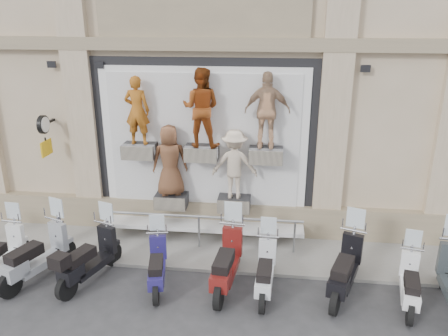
{
  "coord_description": "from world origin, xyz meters",
  "views": [
    {
      "loc": [
        1.72,
        -7.38,
        5.49
      ],
      "look_at": [
        0.62,
        1.9,
        2.2
      ],
      "focal_mm": 35.0,
      "sensor_mm": 36.0,
      "label": 1
    }
  ],
  "objects_px": {
    "guard_rail": "(199,233)",
    "scooter_e": "(157,257)",
    "scooter_h": "(346,258)",
    "scooter_i": "(411,274)",
    "scooter_d": "(88,248)",
    "scooter_f": "(227,252)",
    "clock_sign_bracket": "(44,130)",
    "scooter_c": "(36,245)",
    "scooter_g": "(266,262)"
  },
  "relations": [
    {
      "from": "guard_rail",
      "to": "scooter_h",
      "type": "bearing_deg",
      "value": -23.39
    },
    {
      "from": "scooter_e",
      "to": "scooter_h",
      "type": "height_order",
      "value": "scooter_h"
    },
    {
      "from": "clock_sign_bracket",
      "to": "scooter_e",
      "type": "distance_m",
      "value": 4.41
    },
    {
      "from": "guard_rail",
      "to": "scooter_i",
      "type": "height_order",
      "value": "scooter_i"
    },
    {
      "from": "scooter_e",
      "to": "clock_sign_bracket",
      "type": "bearing_deg",
      "value": 136.06
    },
    {
      "from": "guard_rail",
      "to": "scooter_h",
      "type": "height_order",
      "value": "scooter_h"
    },
    {
      "from": "scooter_c",
      "to": "scooter_f",
      "type": "distance_m",
      "value": 4.11
    },
    {
      "from": "scooter_h",
      "to": "scooter_d",
      "type": "bearing_deg",
      "value": -158.03
    },
    {
      "from": "scooter_h",
      "to": "scooter_e",
      "type": "bearing_deg",
      "value": -157.19
    },
    {
      "from": "scooter_h",
      "to": "scooter_i",
      "type": "bearing_deg",
      "value": 9.47
    },
    {
      "from": "scooter_i",
      "to": "scooter_f",
      "type": "bearing_deg",
      "value": -170.78
    },
    {
      "from": "scooter_h",
      "to": "clock_sign_bracket",
      "type": "bearing_deg",
      "value": -174.64
    },
    {
      "from": "scooter_f",
      "to": "scooter_h",
      "type": "distance_m",
      "value": 2.43
    },
    {
      "from": "scooter_f",
      "to": "scooter_h",
      "type": "bearing_deg",
      "value": 6.58
    },
    {
      "from": "scooter_h",
      "to": "scooter_i",
      "type": "distance_m",
      "value": 1.26
    },
    {
      "from": "scooter_d",
      "to": "scooter_h",
      "type": "bearing_deg",
      "value": 20.44
    },
    {
      "from": "scooter_f",
      "to": "scooter_g",
      "type": "distance_m",
      "value": 0.83
    },
    {
      "from": "scooter_d",
      "to": "scooter_e",
      "type": "relative_size",
      "value": 1.14
    },
    {
      "from": "guard_rail",
      "to": "scooter_c",
      "type": "bearing_deg",
      "value": -153.22
    },
    {
      "from": "guard_rail",
      "to": "clock_sign_bracket",
      "type": "distance_m",
      "value": 4.57
    },
    {
      "from": "scooter_c",
      "to": "scooter_f",
      "type": "height_order",
      "value": "scooter_f"
    },
    {
      "from": "scooter_f",
      "to": "scooter_g",
      "type": "height_order",
      "value": "scooter_f"
    },
    {
      "from": "scooter_g",
      "to": "scooter_h",
      "type": "xyz_separation_m",
      "value": [
        1.62,
        0.16,
        0.11
      ]
    },
    {
      "from": "scooter_g",
      "to": "scooter_i",
      "type": "relative_size",
      "value": 1.05
    },
    {
      "from": "scooter_e",
      "to": "scooter_i",
      "type": "xyz_separation_m",
      "value": [
        5.12,
        -0.04,
        -0.01
      ]
    },
    {
      "from": "clock_sign_bracket",
      "to": "scooter_g",
      "type": "distance_m",
      "value": 6.27
    },
    {
      "from": "scooter_g",
      "to": "scooter_c",
      "type": "bearing_deg",
      "value": -176.39
    },
    {
      "from": "scooter_f",
      "to": "scooter_g",
      "type": "xyz_separation_m",
      "value": [
        0.81,
        -0.12,
        -0.11
      ]
    },
    {
      "from": "scooter_g",
      "to": "clock_sign_bracket",
      "type": "bearing_deg",
      "value": 162.59
    },
    {
      "from": "scooter_c",
      "to": "scooter_d",
      "type": "relative_size",
      "value": 1.04
    },
    {
      "from": "scooter_h",
      "to": "scooter_i",
      "type": "xyz_separation_m",
      "value": [
        1.23,
        -0.23,
        -0.14
      ]
    },
    {
      "from": "clock_sign_bracket",
      "to": "scooter_i",
      "type": "relative_size",
      "value": 0.6
    },
    {
      "from": "guard_rail",
      "to": "scooter_e",
      "type": "height_order",
      "value": "scooter_e"
    },
    {
      "from": "scooter_e",
      "to": "scooter_h",
      "type": "xyz_separation_m",
      "value": [
        3.9,
        0.19,
        0.13
      ]
    },
    {
      "from": "scooter_c",
      "to": "scooter_g",
      "type": "xyz_separation_m",
      "value": [
        4.91,
        0.07,
        -0.11
      ]
    },
    {
      "from": "scooter_d",
      "to": "scooter_f",
      "type": "xyz_separation_m",
      "value": [
        2.94,
        0.13,
        0.04
      ]
    },
    {
      "from": "scooter_e",
      "to": "scooter_f",
      "type": "xyz_separation_m",
      "value": [
        1.46,
        0.14,
        0.13
      ]
    },
    {
      "from": "guard_rail",
      "to": "scooter_g",
      "type": "height_order",
      "value": "scooter_g"
    },
    {
      "from": "scooter_e",
      "to": "scooter_h",
      "type": "distance_m",
      "value": 3.9
    },
    {
      "from": "scooter_h",
      "to": "scooter_i",
      "type": "height_order",
      "value": "scooter_h"
    },
    {
      "from": "clock_sign_bracket",
      "to": "scooter_g",
      "type": "bearing_deg",
      "value": -20.22
    },
    {
      "from": "scooter_e",
      "to": "scooter_i",
      "type": "bearing_deg",
      "value": -12.15
    },
    {
      "from": "scooter_d",
      "to": "scooter_i",
      "type": "distance_m",
      "value": 6.61
    },
    {
      "from": "scooter_g",
      "to": "scooter_i",
      "type": "height_order",
      "value": "scooter_g"
    },
    {
      "from": "guard_rail",
      "to": "scooter_e",
      "type": "xyz_separation_m",
      "value": [
        -0.62,
        -1.6,
        0.24
      ]
    },
    {
      "from": "clock_sign_bracket",
      "to": "scooter_c",
      "type": "relative_size",
      "value": 0.5
    },
    {
      "from": "scooter_c",
      "to": "scooter_h",
      "type": "relative_size",
      "value": 1.0
    },
    {
      "from": "guard_rail",
      "to": "scooter_f",
      "type": "xyz_separation_m",
      "value": [
        0.84,
        -1.46,
        0.37
      ]
    },
    {
      "from": "scooter_d",
      "to": "scooter_e",
      "type": "bearing_deg",
      "value": 18.22
    },
    {
      "from": "scooter_f",
      "to": "scooter_i",
      "type": "distance_m",
      "value": 3.67
    }
  ]
}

